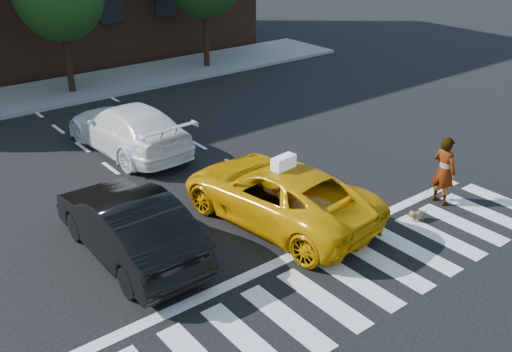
{
  "coord_description": "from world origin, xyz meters",
  "views": [
    {
      "loc": [
        -8.04,
        -6.69,
        7.39
      ],
      "look_at": [
        0.18,
        3.73,
        1.1
      ],
      "focal_mm": 40.0,
      "sensor_mm": 36.0,
      "label": 1
    }
  ],
  "objects_px": {
    "white_suv": "(128,128)",
    "woman": "(444,171)",
    "taxi": "(278,193)",
    "black_sedan": "(129,225)",
    "dog": "(417,215)"
  },
  "relations": [
    {
      "from": "white_suv",
      "to": "woman",
      "type": "height_order",
      "value": "woman"
    },
    {
      "from": "white_suv",
      "to": "dog",
      "type": "distance_m",
      "value": 9.66
    },
    {
      "from": "black_sedan",
      "to": "woman",
      "type": "relative_size",
      "value": 2.53
    },
    {
      "from": "dog",
      "to": "white_suv",
      "type": "bearing_deg",
      "value": 130.21
    },
    {
      "from": "dog",
      "to": "black_sedan",
      "type": "bearing_deg",
      "value": 172.28
    },
    {
      "from": "white_suv",
      "to": "dog",
      "type": "xyz_separation_m",
      "value": [
        3.65,
        -8.92,
        -0.61
      ]
    },
    {
      "from": "taxi",
      "to": "white_suv",
      "type": "height_order",
      "value": "white_suv"
    },
    {
      "from": "taxi",
      "to": "dog",
      "type": "distance_m",
      "value": 3.66
    },
    {
      "from": "taxi",
      "to": "woman",
      "type": "xyz_separation_m",
      "value": [
        4.12,
        -2.05,
        0.2
      ]
    },
    {
      "from": "taxi",
      "to": "woman",
      "type": "relative_size",
      "value": 2.87
    },
    {
      "from": "black_sedan",
      "to": "dog",
      "type": "distance_m",
      "value": 7.28
    },
    {
      "from": "white_suv",
      "to": "woman",
      "type": "relative_size",
      "value": 2.83
    },
    {
      "from": "black_sedan",
      "to": "woman",
      "type": "height_order",
      "value": "woman"
    },
    {
      "from": "black_sedan",
      "to": "woman",
      "type": "xyz_separation_m",
      "value": [
        7.89,
        -2.89,
        0.16
      ]
    },
    {
      "from": "woman",
      "to": "taxi",
      "type": "bearing_deg",
      "value": 66.51
    }
  ]
}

